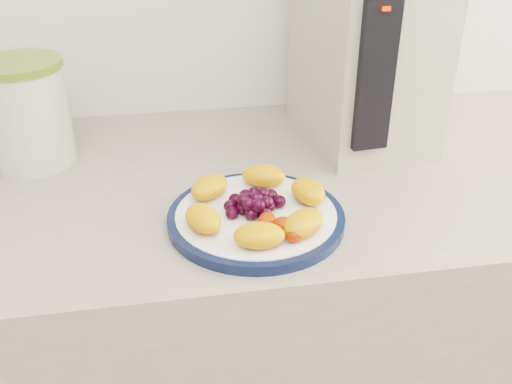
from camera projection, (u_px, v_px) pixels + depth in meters
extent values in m
cube|color=gray|center=(254.00, 368.00, 1.16)|extent=(3.50, 0.60, 0.90)
cube|color=#9F825B|center=(254.00, 378.00, 1.18)|extent=(3.48, 0.58, 0.84)
cylinder|color=#101B3A|center=(256.00, 218.00, 0.81)|extent=(0.25, 0.25, 0.01)
cylinder|color=white|center=(256.00, 217.00, 0.81)|extent=(0.23, 0.23, 0.02)
cylinder|color=#465A18|center=(27.00, 116.00, 0.94)|extent=(0.18, 0.18, 0.16)
cylinder|color=olive|center=(16.00, 64.00, 0.90)|extent=(0.19, 0.19, 0.01)
cube|color=#A7A392|center=(365.00, 49.00, 0.99)|extent=(0.22, 0.28, 0.33)
cube|color=black|center=(376.00, 72.00, 0.86)|extent=(0.06, 0.02, 0.25)
cube|color=#FF0C05|center=(386.00, 9.00, 0.80)|extent=(0.01, 0.01, 0.01)
ellipsoid|color=orange|center=(308.00, 191.00, 0.82)|extent=(0.06, 0.07, 0.03)
ellipsoid|color=orange|center=(264.00, 176.00, 0.86)|extent=(0.08, 0.06, 0.03)
ellipsoid|color=orange|center=(209.00, 187.00, 0.83)|extent=(0.08, 0.08, 0.03)
ellipsoid|color=orange|center=(203.00, 219.00, 0.76)|extent=(0.06, 0.08, 0.03)
ellipsoid|color=orange|center=(259.00, 235.00, 0.72)|extent=(0.07, 0.05, 0.03)
ellipsoid|color=orange|center=(304.00, 223.00, 0.75)|extent=(0.08, 0.08, 0.03)
ellipsoid|color=black|center=(256.00, 207.00, 0.80)|extent=(0.02, 0.02, 0.02)
ellipsoid|color=black|center=(269.00, 206.00, 0.80)|extent=(0.02, 0.02, 0.02)
ellipsoid|color=black|center=(261.00, 200.00, 0.81)|extent=(0.02, 0.02, 0.02)
ellipsoid|color=black|center=(248.00, 201.00, 0.81)|extent=(0.02, 0.02, 0.02)
ellipsoid|color=black|center=(243.00, 208.00, 0.79)|extent=(0.02, 0.02, 0.02)
ellipsoid|color=black|center=(251.00, 213.00, 0.78)|extent=(0.02, 0.02, 0.02)
ellipsoid|color=black|center=(265.00, 212.00, 0.78)|extent=(0.02, 0.02, 0.02)
ellipsoid|color=black|center=(279.00, 201.00, 0.81)|extent=(0.02, 0.02, 0.02)
ellipsoid|color=black|center=(271.00, 196.00, 0.82)|extent=(0.02, 0.02, 0.02)
ellipsoid|color=black|center=(258.00, 194.00, 0.83)|extent=(0.02, 0.02, 0.02)
ellipsoid|color=black|center=(245.00, 195.00, 0.83)|extent=(0.02, 0.02, 0.02)
ellipsoid|color=black|center=(235.00, 199.00, 0.82)|extent=(0.02, 0.02, 0.02)
ellipsoid|color=black|center=(230.00, 206.00, 0.80)|extent=(0.02, 0.02, 0.02)
ellipsoid|color=black|center=(232.00, 213.00, 0.78)|extent=(0.02, 0.02, 0.02)
ellipsoid|color=black|center=(256.00, 199.00, 0.79)|extent=(0.02, 0.02, 0.02)
ellipsoid|color=black|center=(263.00, 194.00, 0.80)|extent=(0.02, 0.02, 0.02)
ellipsoid|color=black|center=(254.00, 193.00, 0.81)|extent=(0.02, 0.02, 0.02)
ellipsoid|color=black|center=(246.00, 195.00, 0.80)|extent=(0.02, 0.02, 0.02)
ellipsoid|color=black|center=(243.00, 200.00, 0.79)|extent=(0.02, 0.02, 0.02)
ellipsoid|color=black|center=(249.00, 204.00, 0.78)|extent=(0.02, 0.02, 0.02)
ellipsoid|color=black|center=(258.00, 205.00, 0.78)|extent=(0.02, 0.02, 0.02)
ellipsoid|color=black|center=(267.00, 202.00, 0.78)|extent=(0.02, 0.02, 0.02)
ellipsoid|color=red|center=(283.00, 225.00, 0.75)|extent=(0.03, 0.03, 0.02)
ellipsoid|color=red|center=(301.00, 221.00, 0.76)|extent=(0.04, 0.03, 0.02)
ellipsoid|color=red|center=(295.00, 233.00, 0.73)|extent=(0.04, 0.04, 0.02)
ellipsoid|color=red|center=(267.00, 221.00, 0.76)|extent=(0.04, 0.04, 0.02)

